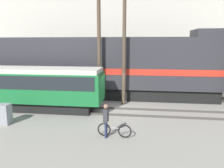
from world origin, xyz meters
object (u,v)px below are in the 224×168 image
(streetcar, at_px, (19,85))
(signal_box, at_px, (4,114))
(utility_pole_left, at_px, (99,44))
(utility_pole_center, at_px, (124,43))
(bicycle, at_px, (114,130))
(freight_locomotive, at_px, (101,67))
(person, at_px, (106,117))

(streetcar, relative_size, signal_box, 10.08)
(utility_pole_left, distance_m, signal_box, 8.08)
(utility_pole_center, distance_m, signal_box, 9.35)
(streetcar, relative_size, utility_pole_center, 1.28)
(bicycle, distance_m, utility_pole_center, 7.52)
(signal_box, bearing_deg, freight_locomotive, 58.24)
(freight_locomotive, relative_size, person, 12.30)
(utility_pole_left, bearing_deg, person, -76.52)
(bicycle, xyz_separation_m, utility_pole_center, (-0.00, 6.11, 4.39))
(utility_pole_left, distance_m, utility_pole_center, 1.90)
(freight_locomotive, bearing_deg, utility_pole_left, -83.71)
(utility_pole_left, height_order, utility_pole_center, utility_pole_center)
(utility_pole_center, height_order, signal_box, utility_pole_center)
(streetcar, height_order, person, streetcar)
(person, relative_size, utility_pole_center, 0.18)
(person, distance_m, signal_box, 6.33)
(bicycle, bearing_deg, utility_pole_center, 90.02)
(streetcar, xyz_separation_m, utility_pole_left, (5.47, 2.13, 2.95))
(person, relative_size, signal_box, 1.45)
(person, bearing_deg, streetcar, 149.52)
(streetcar, distance_m, signal_box, 3.29)
(freight_locomotive, bearing_deg, signal_box, -121.76)
(freight_locomotive, distance_m, utility_pole_center, 3.64)
(utility_pole_left, xyz_separation_m, signal_box, (-4.73, -5.13, -4.07))
(utility_pole_center, bearing_deg, streetcar, -163.89)
(bicycle, relative_size, utility_pole_left, 0.19)
(freight_locomotive, height_order, utility_pole_center, utility_pole_center)
(freight_locomotive, bearing_deg, bicycle, -75.46)
(person, height_order, utility_pole_center, utility_pole_center)
(freight_locomotive, bearing_deg, person, -78.32)
(freight_locomotive, xyz_separation_m, person, (1.73, -8.35, -1.64))
(bicycle, bearing_deg, freight_locomotive, 104.54)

